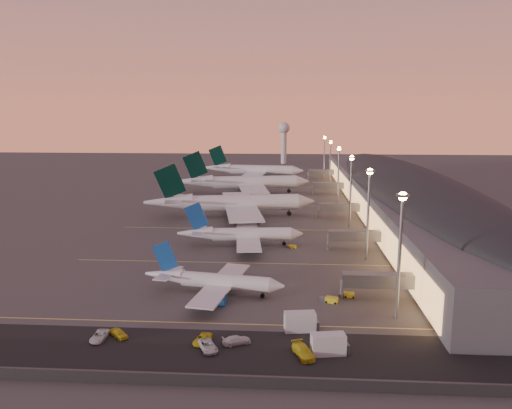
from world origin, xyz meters
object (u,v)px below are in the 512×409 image
Objects in this scene: baggage_tug_a at (329,300)px; baggage_tug_c at (291,247)px; airliner_wide_near at (231,203)px; catering_truck_a at (302,322)px; service_van_c at (208,346)px; airliner_wide_far at (253,170)px; baggage_tug_b at (347,295)px; airliner_narrow_north at (241,235)px; service_van_e at (237,340)px; radar_tower at (284,136)px; service_van_a at (100,336)px; airliner_wide_mid at (243,182)px; catering_truck_b at (330,345)px; service_van_f at (303,351)px; service_van_b at (119,333)px; service_van_d at (202,339)px; airliner_narrow_south at (213,281)px.

baggage_tug_a reaches higher than baggage_tug_c.
catering_truck_a is (25.32, -102.15, -3.83)m from airliner_wide_near.
service_van_c is at bearing -95.25° from airliner_wide_near.
baggage_tug_b is at bearing -73.54° from airliner_wide_far.
service_van_e is at bearing -91.22° from airliner_narrow_north.
airliner_wide_near is 18.89× the size of baggage_tug_b.
radar_tower is 6.28× the size of service_van_e.
service_van_a reaches higher than baggage_tug_b.
airliner_wide_mid is 1.07× the size of airliner_wide_far.
airliner_wide_mid is at bearing 106.36° from baggage_tug_b.
baggage_tug_a is at bearing -65.24° from service_van_e.
baggage_tug_b is at bearing 68.53° from catering_truck_b.
catering_truck_a reaches higher than service_van_f.
radar_tower is 4.78× the size of catering_truck_a.
airliner_wide_near is 15.18× the size of service_van_b.
radar_tower is 314.27m from service_van_e.
airliner_wide_near is 108.71m from service_van_d.
catering_truck_a is 13.46m from service_van_e.
baggage_tug_a is 32.25m from service_van_d.
airliner_wide_mid is at bearing 102.19° from airliner_narrow_south.
baggage_tug_b is 41.65m from baggage_tug_c.
service_van_c is 0.88× the size of service_van_f.
airliner_wide_near is at bearing 69.10° from service_van_c.
service_van_f is (37.07, -3.88, 0.17)m from service_van_a.
service_van_e is at bearing -111.99° from baggage_tug_a.
service_van_e is 12.42m from service_van_f.
radar_tower is 316.97m from catering_truck_b.
catering_truck_a is (19.71, -18.24, -1.37)m from airliner_narrow_south.
airliner_narrow_south is at bearing 128.77° from catering_truck_a.
service_van_f reaches higher than service_van_a.
airliner_wide_mid is 19.69× the size of baggage_tug_c.
airliner_wide_mid reaches higher than airliner_narrow_south.
service_van_d is (1.68, -24.44, -2.40)m from airliner_narrow_south.
radar_tower is 7.58× the size of baggage_tug_a.
airliner_wide_mid is 166.11m from service_van_e.
service_van_a reaches higher than baggage_tug_c.
service_van_c reaches higher than baggage_tug_c.
service_van_d is at bearing -96.78° from airliner_wide_mid.
airliner_narrow_north is 5.74× the size of catering_truck_a.
airliner_narrow_south is 4.90× the size of catering_truck_a.
catering_truck_a is at bearing 68.91° from service_van_f.
service_van_d is at bearing -169.47° from catering_truck_a.
baggage_tug_c is 0.51× the size of catering_truck_b.
service_van_e is (-5.05, -313.51, -21.12)m from radar_tower.
service_van_b is 17.64m from service_van_c.
service_van_b is (-16.45, -64.78, -2.85)m from airliner_narrow_north.
baggage_tug_c is 66.33m from service_van_d.
service_van_c is (3.09, -27.12, -2.32)m from airliner_narrow_south.
service_van_a is at bearing 152.85° from service_van_f.
baggage_tug_b is at bearing 27.30° from service_van_a.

